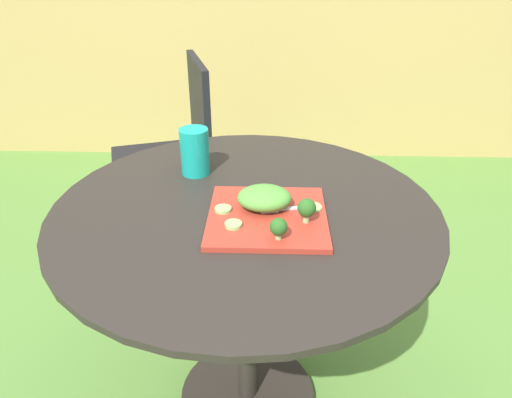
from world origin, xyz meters
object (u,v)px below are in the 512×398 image
(patio_chair, at_px, (178,142))
(fork, at_px, (285,209))
(drinking_glass, at_px, (195,154))
(salad_plate, at_px, (267,217))

(patio_chair, bearing_deg, fork, -65.26)
(drinking_glass, bearing_deg, patio_chair, 105.03)
(patio_chair, distance_m, drinking_glass, 0.86)
(fork, bearing_deg, drinking_glass, 137.99)
(patio_chair, bearing_deg, salad_plate, -67.77)
(drinking_glass, bearing_deg, salad_plate, -50.07)
(salad_plate, xyz_separation_m, fork, (0.04, 0.02, 0.01))
(drinking_glass, bearing_deg, fork, -42.01)
(salad_plate, relative_size, fork, 1.89)
(patio_chair, height_order, fork, patio_chair)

